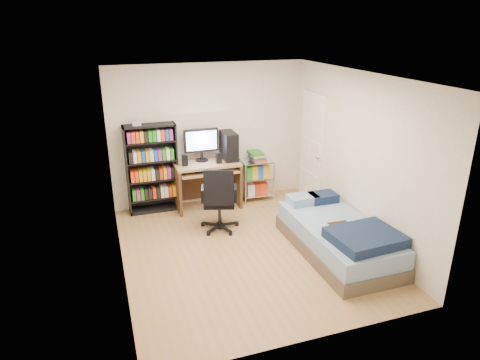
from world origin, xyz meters
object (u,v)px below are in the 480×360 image
object	(u,v)px
computer_desk	(212,165)
media_shelf	(152,168)
bed	(339,237)
office_chair	(219,210)

from	to	relation	value
computer_desk	media_shelf	bearing A→B (deg)	175.22
computer_desk	bed	world-z (taller)	computer_desk
office_chair	computer_desk	bearing A→B (deg)	97.85
bed	computer_desk	bearing A→B (deg)	118.96
computer_desk	office_chair	distance (m)	1.11
media_shelf	bed	size ratio (longest dim) A/B	0.78
media_shelf	bed	bearing A→B (deg)	-45.67
office_chair	bed	bearing A→B (deg)	-24.45
media_shelf	office_chair	xyz separation A→B (m)	(0.88, -1.10, -0.46)
media_shelf	computer_desk	size ratio (longest dim) A/B	1.14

